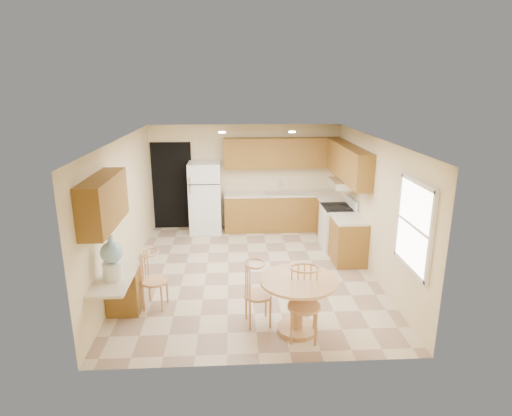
{
  "coord_description": "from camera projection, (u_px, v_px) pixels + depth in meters",
  "views": [
    {
      "loc": [
        -0.31,
        -7.38,
        3.41
      ],
      "look_at": [
        0.13,
        0.3,
        1.17
      ],
      "focal_mm": 30.0,
      "sensor_mm": 36.0,
      "label": 1
    }
  ],
  "objects": [
    {
      "name": "dining_table",
      "position": [
        298.0,
        297.0,
        5.99
      ],
      "size": [
        1.09,
        1.09,
        0.81
      ],
      "rotation": [
        0.0,
        0.0,
        -0.38
      ],
      "color": "tan",
      "rests_on": "floor"
    },
    {
      "name": "wall_back",
      "position": [
        245.0,
        177.0,
        10.33
      ],
      "size": [
        4.5,
        0.02,
        2.5
      ],
      "primitive_type": "cube",
      "color": "beige",
      "rests_on": "floor"
    },
    {
      "name": "refrigerator",
      "position": [
        205.0,
        198.0,
        10.06
      ],
      "size": [
        0.74,
        0.72,
        1.67
      ],
      "color": "white",
      "rests_on": "floor"
    },
    {
      "name": "upper_cab_left",
      "position": [
        103.0,
        202.0,
        5.88
      ],
      "size": [
        0.33,
        1.4,
        0.7
      ],
      "primitive_type": "cube",
      "color": "olive",
      "rests_on": "wall_left"
    },
    {
      "name": "wall_left",
      "position": [
        123.0,
        211.0,
        7.57
      ],
      "size": [
        0.02,
        5.5,
        2.5
      ],
      "primitive_type": "cube",
      "color": "beige",
      "rests_on": "floor"
    },
    {
      "name": "sink",
      "position": [
        281.0,
        193.0,
        10.18
      ],
      "size": [
        0.78,
        0.44,
        0.01
      ],
      "primitive_type": "cube",
      "color": "silver",
      "rests_on": "counter_back"
    },
    {
      "name": "upper_cab_back",
      "position": [
        282.0,
        153.0,
        10.05
      ],
      "size": [
        2.75,
        0.33,
        0.7
      ],
      "primitive_type": "cube",
      "color": "olive",
      "rests_on": "wall_back"
    },
    {
      "name": "base_cab_right_b",
      "position": [
        348.0,
        241.0,
        8.41
      ],
      "size": [
        0.6,
        0.8,
        0.87
      ],
      "primitive_type": "cube",
      "color": "olive",
      "rests_on": "floor"
    },
    {
      "name": "ceiling",
      "position": [
        250.0,
        139.0,
        7.34
      ],
      "size": [
        4.5,
        5.5,
        0.02
      ],
      "primitive_type": "cube",
      "color": "white",
      "rests_on": "wall_back"
    },
    {
      "name": "can_light_b",
      "position": [
        292.0,
        132.0,
        8.55
      ],
      "size": [
        0.14,
        0.14,
        0.02
      ],
      "primitive_type": "cylinder",
      "color": "white",
      "rests_on": "ceiling"
    },
    {
      "name": "base_cab_right_a",
      "position": [
        331.0,
        219.0,
        9.8
      ],
      "size": [
        0.6,
        0.59,
        0.87
      ],
      "primitive_type": "cube",
      "color": "olive",
      "rests_on": "floor"
    },
    {
      "name": "wall_right",
      "position": [
        373.0,
        207.0,
        7.81
      ],
      "size": [
        0.02,
        5.5,
        2.5
      ],
      "primitive_type": "cube",
      "color": "beige",
      "rests_on": "floor"
    },
    {
      "name": "desk_top",
      "position": [
        115.0,
        278.0,
        6.09
      ],
      "size": [
        0.5,
        1.2,
        0.04
      ],
      "primitive_type": "cube",
      "color": "beige",
      "rests_on": "desk_pedestal"
    },
    {
      "name": "chair_table_b",
      "position": [
        305.0,
        301.0,
        5.7
      ],
      "size": [
        0.46,
        0.46,
        1.03
      ],
      "rotation": [
        0.0,
        0.0,
        3.0
      ],
      "color": "tan",
      "rests_on": "floor"
    },
    {
      "name": "upper_cab_right",
      "position": [
        348.0,
        163.0,
        8.8
      ],
      "size": [
        0.33,
        2.42,
        0.7
      ],
      "primitive_type": "cube",
      "color": "olive",
      "rests_on": "wall_right"
    },
    {
      "name": "base_cab_back",
      "position": [
        282.0,
        212.0,
        10.31
      ],
      "size": [
        2.75,
        0.6,
        0.87
      ],
      "primitive_type": "cube",
      "color": "olive",
      "rests_on": "floor"
    },
    {
      "name": "doorway",
      "position": [
        172.0,
        186.0,
        10.27
      ],
      "size": [
        0.9,
        0.02,
        2.1
      ],
      "primitive_type": "cube",
      "color": "black",
      "rests_on": "floor"
    },
    {
      "name": "window",
      "position": [
        415.0,
        226.0,
        5.97
      ],
      "size": [
        0.06,
        1.12,
        1.3
      ],
      "color": "white",
      "rests_on": "wall_right"
    },
    {
      "name": "chair_table_a",
      "position": [
        258.0,
        290.0,
        6.1
      ],
      "size": [
        0.42,
        0.55,
        0.95
      ],
      "rotation": [
        0.0,
        0.0,
        -1.43
      ],
      "color": "tan",
      "rests_on": "floor"
    },
    {
      "name": "floor",
      "position": [
        250.0,
        272.0,
        8.04
      ],
      "size": [
        5.5,
        5.5,
        0.0
      ],
      "primitive_type": "plane",
      "color": "#CAB492",
      "rests_on": "ground"
    },
    {
      "name": "can_light_a",
      "position": [
        222.0,
        132.0,
        8.47
      ],
      "size": [
        0.14,
        0.14,
        0.02
      ],
      "primitive_type": "cylinder",
      "color": "white",
      "rests_on": "ceiling"
    },
    {
      "name": "range_hood",
      "position": [
        343.0,
        183.0,
        8.88
      ],
      "size": [
        0.5,
        0.76,
        0.14
      ],
      "primitive_type": "cube",
      "color": "silver",
      "rests_on": "upper_cab_right"
    },
    {
      "name": "wall_front",
      "position": [
        260.0,
        274.0,
        5.05
      ],
      "size": [
        4.5,
        0.02,
        2.5
      ],
      "primitive_type": "cube",
      "color": "beige",
      "rests_on": "floor"
    },
    {
      "name": "desk_pedestal",
      "position": [
        124.0,
        290.0,
        6.56
      ],
      "size": [
        0.48,
        0.42,
        0.72
      ],
      "primitive_type": "cube",
      "color": "olive",
      "rests_on": "floor"
    },
    {
      "name": "water_crock",
      "position": [
        112.0,
        260.0,
        5.95
      ],
      "size": [
        0.31,
        0.31,
        0.63
      ],
      "color": "white",
      "rests_on": "desk_top"
    },
    {
      "name": "stove",
      "position": [
        337.0,
        227.0,
        9.15
      ],
      "size": [
        0.65,
        0.76,
        1.09
      ],
      "color": "white",
      "rests_on": "floor"
    },
    {
      "name": "counter_right_b",
      "position": [
        349.0,
        219.0,
        8.28
      ],
      "size": [
        0.63,
        0.8,
        0.04
      ],
      "primitive_type": "cube",
      "color": "beige",
      "rests_on": "base_cab_right_b"
    },
    {
      "name": "chair_desk",
      "position": [
        153.0,
        276.0,
        6.56
      ],
      "size": [
        0.41,
        0.53,
        0.92
      ],
      "rotation": [
        0.0,
        0.0,
        -1.71
      ],
      "color": "tan",
      "rests_on": "floor"
    },
    {
      "name": "counter_back",
      "position": [
        282.0,
        194.0,
        10.19
      ],
      "size": [
        2.75,
        0.63,
        0.04
      ],
      "primitive_type": "cube",
      "color": "beige",
      "rests_on": "base_cab_back"
    },
    {
      "name": "counter_right_a",
      "position": [
        332.0,
        200.0,
        9.68
      ],
      "size": [
        0.63,
        0.59,
        0.04
      ],
      "primitive_type": "cube",
      "color": "beige",
      "rests_on": "base_cab_right_a"
    }
  ]
}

